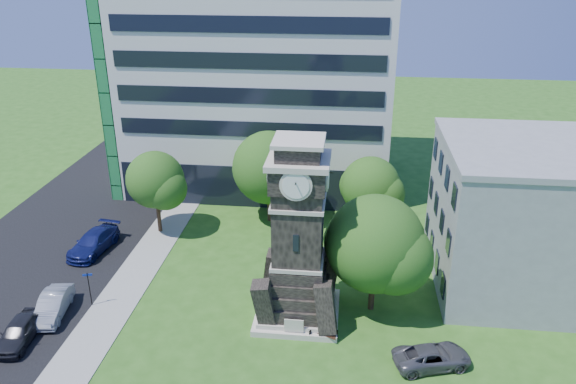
# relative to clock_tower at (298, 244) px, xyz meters

# --- Properties ---
(ground) EXTENTS (160.00, 160.00, 0.00)m
(ground) POSITION_rel_clock_tower_xyz_m (-3.00, -2.00, -5.28)
(ground) COLOR #2A5919
(ground) RESTS_ON ground
(sidewalk) EXTENTS (3.00, 70.00, 0.06)m
(sidewalk) POSITION_rel_clock_tower_xyz_m (-12.50, 3.00, -5.25)
(sidewalk) COLOR gray
(sidewalk) RESTS_ON ground
(street) EXTENTS (14.00, 80.00, 0.02)m
(street) POSITION_rel_clock_tower_xyz_m (-21.00, 3.00, -5.27)
(street) COLOR black
(street) RESTS_ON ground
(clock_tower) EXTENTS (5.40, 5.40, 12.22)m
(clock_tower) POSITION_rel_clock_tower_xyz_m (0.00, 0.00, 0.00)
(clock_tower) COLOR beige
(clock_tower) RESTS_ON ground
(office_tall) EXTENTS (26.20, 15.11, 28.60)m
(office_tall) POSITION_rel_clock_tower_xyz_m (-6.20, 23.84, 8.94)
(office_tall) COLOR silver
(office_tall) RESTS_ON ground
(office_low) EXTENTS (15.20, 12.20, 10.40)m
(office_low) POSITION_rel_clock_tower_xyz_m (16.97, 6.00, -0.07)
(office_low) COLOR #97999C
(office_low) RESTS_ON ground
(car_street_south) EXTENTS (2.07, 4.43, 1.47)m
(car_street_south) POSITION_rel_clock_tower_xyz_m (-16.74, -4.67, -4.55)
(car_street_south) COLOR black
(car_street_south) RESTS_ON ground
(car_street_mid) EXTENTS (2.26, 4.66, 1.47)m
(car_street_mid) POSITION_rel_clock_tower_xyz_m (-16.04, -1.84, -4.54)
(car_street_mid) COLOR #929599
(car_street_mid) RESTS_ON ground
(car_street_north) EXTENTS (2.95, 5.70, 1.58)m
(car_street_north) POSITION_rel_clock_tower_xyz_m (-17.05, 6.69, -4.49)
(car_street_north) COLOR #121953
(car_street_north) RESTS_ON ground
(car_east_lot) EXTENTS (4.93, 3.29, 1.26)m
(car_east_lot) POSITION_rel_clock_tower_xyz_m (8.23, -4.06, -4.65)
(car_east_lot) COLOR #4E4E53
(car_east_lot) RESTS_ON ground
(park_bench) EXTENTS (1.66, 0.44, 0.86)m
(park_bench) POSITION_rel_clock_tower_xyz_m (1.85, -2.32, -4.83)
(park_bench) COLOR black
(park_bench) RESTS_ON ground
(street_sign) EXTENTS (0.62, 0.06, 2.58)m
(street_sign) POSITION_rel_clock_tower_xyz_m (-14.00, -0.55, -3.67)
(street_sign) COLOR black
(street_sign) RESTS_ON ground
(tree_nw) EXTENTS (5.27, 4.79, 7.20)m
(tree_nw) POSITION_rel_clock_tower_xyz_m (-12.83, 10.60, -0.68)
(tree_nw) COLOR #332114
(tree_nw) RESTS_ON ground
(tree_nc) EXTENTS (6.99, 6.36, 8.22)m
(tree_nc) POSITION_rel_clock_tower_xyz_m (-3.75, 13.83, -0.44)
(tree_nc) COLOR #332114
(tree_nc) RESTS_ON ground
(tree_ne) EXTENTS (5.55, 5.05, 6.38)m
(tree_ne) POSITION_rel_clock_tower_xyz_m (4.94, 13.51, -1.57)
(tree_ne) COLOR #332114
(tree_ne) RESTS_ON ground
(tree_east) EXTENTS (7.04, 6.40, 8.16)m
(tree_east) POSITION_rel_clock_tower_xyz_m (4.93, 1.25, -0.51)
(tree_east) COLOR #332114
(tree_east) RESTS_ON ground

